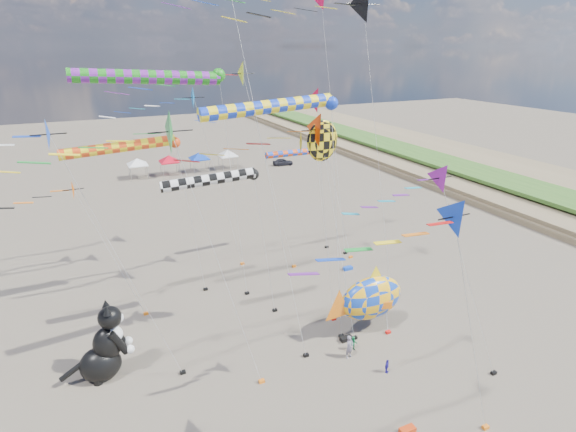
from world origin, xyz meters
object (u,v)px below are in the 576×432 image
at_px(fish_inflatable, 371,298).
at_px(child_blue, 387,366).
at_px(cat_inflatable, 102,341).
at_px(person_adult, 349,347).
at_px(child_green, 354,343).
at_px(parked_car, 283,162).

distance_m(fish_inflatable, child_blue, 5.25).
xyz_separation_m(cat_inflatable, person_adult, (15.14, -5.08, -1.77)).
bearing_deg(child_green, cat_inflatable, -168.81).
bearing_deg(person_adult, fish_inflatable, 17.56).
height_order(fish_inflatable, child_blue, fish_inflatable).
height_order(fish_inflatable, parked_car, fish_inflatable).
height_order(cat_inflatable, person_adult, cat_inflatable).
xyz_separation_m(fish_inflatable, child_blue, (-1.65, -4.45, -2.25)).
distance_m(person_adult, parked_car, 53.28).
bearing_deg(child_blue, fish_inflatable, 37.86).
height_order(fish_inflatable, child_green, fish_inflatable).
bearing_deg(fish_inflatable, person_adult, -145.27).
xyz_separation_m(cat_inflatable, child_blue, (16.54, -7.41, -2.13)).
xyz_separation_m(person_adult, child_green, (0.69, 0.54, -0.30)).
bearing_deg(child_blue, child_green, 72.10).
relative_size(fish_inflatable, child_green, 6.17).
height_order(cat_inflatable, fish_inflatable, fish_inflatable).
height_order(person_adult, parked_car, person_adult).
bearing_deg(cat_inflatable, person_adult, -18.80).
height_order(cat_inflatable, child_blue, cat_inflatable).
bearing_deg(person_adult, parked_car, 53.35).
relative_size(cat_inflatable, parked_car, 1.45).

